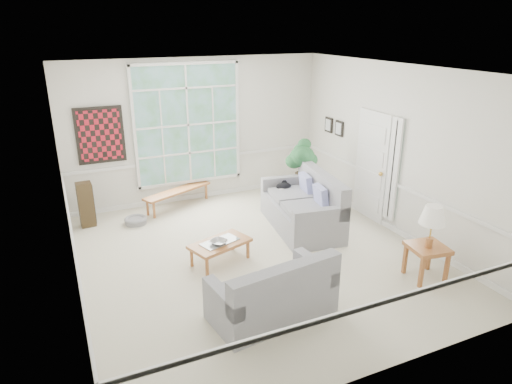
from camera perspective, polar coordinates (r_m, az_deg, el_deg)
floor at (r=7.63m, az=-0.07°, el=-8.04°), size 5.50×6.00×0.01m
ceiling at (r=6.74m, az=-0.08°, el=15.05°), size 5.50×6.00×0.02m
wall_back at (r=9.76m, az=-7.39°, el=7.62°), size 5.50×0.02×3.00m
wall_front at (r=4.68m, az=15.35°, el=-7.44°), size 5.50×0.02×3.00m
wall_left at (r=6.48m, az=-22.83°, el=-0.44°), size 0.02×6.00×3.00m
wall_right at (r=8.50m, az=17.14°, el=4.98°), size 0.02×6.00×3.00m
window_back at (r=9.64m, az=-8.51°, el=8.31°), size 2.30×0.08×2.40m
entry_door at (r=9.04m, az=14.19°, el=3.17°), size 0.08×0.90×2.10m
door_sidelight at (r=8.55m, az=16.83°, el=2.65°), size 0.08×0.26×1.90m
wall_art at (r=9.33m, az=-18.90°, el=6.73°), size 0.90×0.06×1.10m
wall_frame_near at (r=9.81m, az=10.31°, el=7.81°), size 0.04×0.26×0.32m
wall_frame_far at (r=10.13m, az=9.04°, el=8.29°), size 0.04×0.26×0.32m
loveseat_right at (r=8.48m, az=5.71°, el=-1.19°), size 1.27×2.06×1.05m
loveseat_front at (r=6.03m, az=1.99°, el=-11.65°), size 1.69×1.03×0.86m
coffee_table at (r=7.39m, az=-4.50°, el=-7.49°), size 1.07×0.80×0.36m
pewter_bowl at (r=7.23m, az=-4.68°, el=-6.24°), size 0.44×0.44×0.08m
window_bench at (r=9.67m, az=-9.71°, el=-0.79°), size 1.56×0.94×0.37m
end_table at (r=9.59m, az=6.00°, el=-0.36°), size 0.54×0.54×0.50m
houseplant at (r=9.35m, az=5.79°, el=3.79°), size 0.69×0.69×0.94m
side_table at (r=7.35m, az=20.44°, el=-8.20°), size 0.60×0.60×0.54m
table_lamp at (r=7.07m, az=21.07°, el=-4.09°), size 0.38×0.38×0.65m
pet_bed at (r=9.08m, az=-14.81°, el=-3.47°), size 0.46×0.46×0.13m
floor_speaker at (r=9.12m, az=-20.48°, el=-1.48°), size 0.28×0.23×0.87m
cat at (r=9.01m, az=3.47°, el=0.77°), size 0.37×0.31×0.15m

